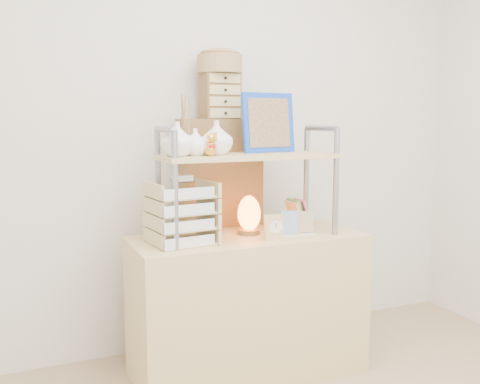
# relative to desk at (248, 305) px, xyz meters

# --- Properties ---
(room_shell) EXTENTS (3.42, 3.41, 2.61)m
(room_shell) POSITION_rel_desk_xyz_m (0.00, -0.81, 1.32)
(room_shell) COLOR silver
(room_shell) RESTS_ON ground
(desk) EXTENTS (1.20, 0.50, 0.75)m
(desk) POSITION_rel_desk_xyz_m (0.00, 0.00, 0.00)
(desk) COLOR tan
(desk) RESTS_ON ground
(cabinet) EXTENTS (0.46, 0.27, 1.35)m
(cabinet) POSITION_rel_desk_xyz_m (-0.02, 0.37, 0.30)
(cabinet) COLOR brown
(cabinet) RESTS_ON ground
(hutch) EXTENTS (0.91, 0.34, 0.74)m
(hutch) POSITION_rel_desk_xyz_m (-0.10, 0.01, 0.82)
(hutch) COLOR gray
(hutch) RESTS_ON desk
(letter_tray) EXTENTS (0.30, 0.29, 0.34)m
(letter_tray) POSITION_rel_desk_xyz_m (-0.36, -0.04, 0.51)
(letter_tray) COLOR #D1B97D
(letter_tray) RESTS_ON desk
(salt_lamp) EXTENTS (0.13, 0.13, 0.20)m
(salt_lamp) POSITION_rel_desk_xyz_m (0.02, 0.04, 0.48)
(salt_lamp) COLOR brown
(salt_lamp) RESTS_ON desk
(desk_clock) EXTENTS (0.10, 0.06, 0.13)m
(desk_clock) POSITION_rel_desk_xyz_m (0.08, -0.14, 0.44)
(desk_clock) COLOR tan
(desk_clock) RESTS_ON desk
(postcard_stand) EXTENTS (0.19, 0.08, 0.13)m
(postcard_stand) POSITION_rel_desk_xyz_m (0.25, -0.08, 0.41)
(postcard_stand) COLOR white
(postcard_stand) RESTS_ON desk
(drawer_chest) EXTENTS (0.20, 0.16, 0.25)m
(drawer_chest) POSITION_rel_desk_xyz_m (-0.02, 0.35, 1.10)
(drawer_chest) COLOR brown
(drawer_chest) RESTS_ON cabinet
(woven_basket) EXTENTS (0.25, 0.25, 0.10)m
(woven_basket) POSITION_rel_desk_xyz_m (-0.02, 0.35, 1.28)
(woven_basket) COLOR olive
(woven_basket) RESTS_ON drawer_chest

